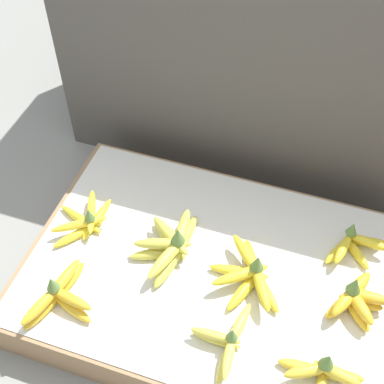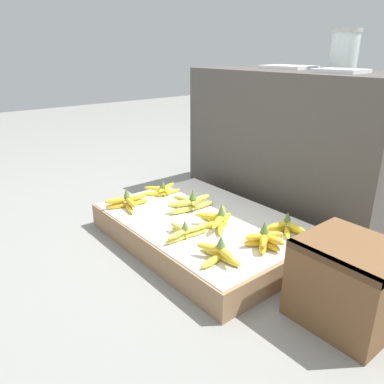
% 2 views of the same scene
% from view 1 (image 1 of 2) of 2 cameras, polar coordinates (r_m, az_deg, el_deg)
% --- Properties ---
extents(ground_plane, '(10.00, 10.00, 0.00)m').
position_cam_1_polar(ground_plane, '(1.59, 1.97, -10.53)').
color(ground_plane, gray).
extents(display_platform, '(1.01, 0.70, 0.13)m').
position_cam_1_polar(display_platform, '(1.53, 2.04, -9.33)').
color(display_platform, '#997551').
rests_on(display_platform, ground_plane).
extents(back_vendor_table, '(1.25, 0.58, 0.79)m').
position_cam_1_polar(back_vendor_table, '(1.81, 8.49, 16.09)').
color(back_vendor_table, '#4C4742').
rests_on(back_vendor_table, ground_plane).
extents(banana_bunch_front_left, '(0.17, 0.23, 0.10)m').
position_cam_1_polar(banana_bunch_front_left, '(1.43, -13.96, -10.69)').
color(banana_bunch_front_left, gold).
rests_on(banana_bunch_front_left, display_platform).
extents(banana_bunch_front_midright, '(0.13, 0.22, 0.09)m').
position_cam_1_polar(banana_bunch_front_midright, '(1.35, 3.84, -15.44)').
color(banana_bunch_front_midright, '#DBCC4C').
rests_on(banana_bunch_front_midright, display_platform).
extents(banana_bunch_front_right, '(0.21, 0.14, 0.11)m').
position_cam_1_polar(banana_bunch_front_right, '(1.34, 13.72, -18.40)').
color(banana_bunch_front_right, gold).
rests_on(banana_bunch_front_right, display_platform).
extents(banana_bunch_middle_left, '(0.17, 0.22, 0.09)m').
position_cam_1_polar(banana_bunch_middle_left, '(1.57, -11.27, -3.05)').
color(banana_bunch_middle_left, yellow).
rests_on(banana_bunch_middle_left, display_platform).
extents(banana_bunch_middle_midleft, '(0.17, 0.26, 0.11)m').
position_cam_1_polar(banana_bunch_middle_midleft, '(1.48, -2.26, -5.64)').
color(banana_bunch_middle_midleft, gold).
rests_on(banana_bunch_middle_midleft, display_platform).
extents(banana_bunch_middle_midright, '(0.22, 0.24, 0.11)m').
position_cam_1_polar(banana_bunch_middle_midright, '(1.44, 6.21, -8.75)').
color(banana_bunch_middle_midright, yellow).
rests_on(banana_bunch_middle_midright, display_platform).
extents(banana_bunch_middle_right, '(0.16, 0.17, 0.11)m').
position_cam_1_polar(banana_bunch_middle_right, '(1.45, 17.04, -10.86)').
color(banana_bunch_middle_right, gold).
rests_on(banana_bunch_middle_right, display_platform).
extents(banana_bunch_back_right, '(0.17, 0.15, 0.09)m').
position_cam_1_polar(banana_bunch_back_right, '(1.55, 16.94, -5.49)').
color(banana_bunch_back_right, yellow).
rests_on(banana_bunch_back_right, display_platform).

